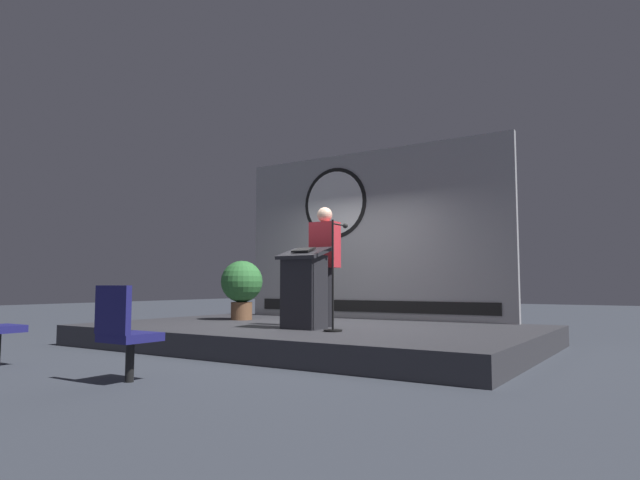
# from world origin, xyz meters

# --- Properties ---
(ground_plane) EXTENTS (40.00, 40.00, 0.00)m
(ground_plane) POSITION_xyz_m (0.00, 0.00, 0.00)
(ground_plane) COLOR #383D47
(stage_platform) EXTENTS (6.40, 4.00, 0.30)m
(stage_platform) POSITION_xyz_m (0.00, 0.00, 0.15)
(stage_platform) COLOR #333338
(stage_platform) RESTS_ON ground
(banner_display) EXTENTS (5.11, 0.12, 2.98)m
(banner_display) POSITION_xyz_m (-0.02, 1.85, 1.80)
(banner_display) COLOR #9E9EA3
(banner_display) RESTS_ON stage_platform
(podium) EXTENTS (0.64, 0.49, 1.12)m
(podium) POSITION_xyz_m (0.29, -0.60, 0.84)
(podium) COLOR #26262B
(podium) RESTS_ON stage_platform
(speaker_person) EXTENTS (0.40, 0.26, 1.71)m
(speaker_person) POSITION_xyz_m (0.32, -0.12, 1.18)
(speaker_person) COLOR black
(speaker_person) RESTS_ON stage_platform
(microphone_stand) EXTENTS (0.24, 0.48, 1.44)m
(microphone_stand) POSITION_xyz_m (0.84, -0.70, 0.80)
(microphone_stand) COLOR black
(microphone_stand) RESTS_ON stage_platform
(potted_plant) EXTENTS (0.71, 0.71, 1.00)m
(potted_plant) POSITION_xyz_m (-1.68, 0.39, 0.90)
(potted_plant) COLOR brown
(potted_plant) RESTS_ON stage_platform
(audience_chair_right) EXTENTS (0.44, 0.45, 0.89)m
(audience_chair_right) POSITION_xyz_m (0.27, -3.49, 0.49)
(audience_chair_right) COLOR black
(audience_chair_right) RESTS_ON ground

